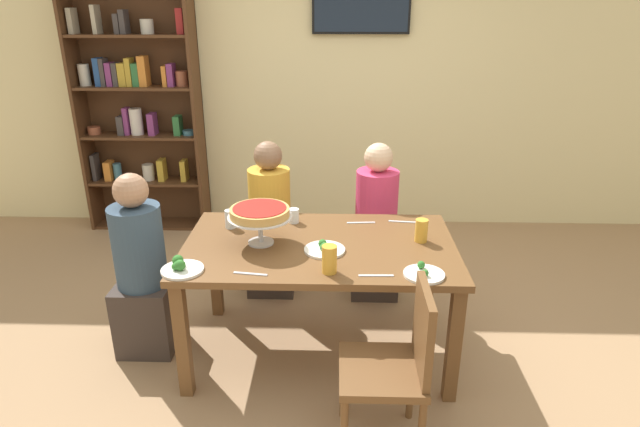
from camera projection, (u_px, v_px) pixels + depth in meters
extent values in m
plane|color=#9E7A56|center=(320.00, 350.00, 3.36)|extent=(12.00, 12.00, 0.00)
cube|color=beige|center=(327.00, 77.00, 4.88)|extent=(8.00, 0.12, 2.80)
cube|color=brown|center=(319.00, 247.00, 3.10)|extent=(1.57, 0.95, 0.04)
cube|color=brown|center=(182.00, 340.00, 2.87)|extent=(0.07, 0.07, 0.70)
cube|color=brown|center=(454.00, 345.00, 2.83)|extent=(0.07, 0.07, 0.70)
cube|color=brown|center=(215.00, 269.00, 3.64)|extent=(0.07, 0.07, 0.70)
cube|color=brown|center=(429.00, 272.00, 3.60)|extent=(0.07, 0.07, 0.70)
cube|color=#4C2D19|center=(81.00, 113.00, 4.85)|extent=(0.03, 0.30, 2.20)
cube|color=#4C2D19|center=(198.00, 114.00, 4.82)|extent=(0.03, 0.30, 2.20)
cube|color=#4C2D19|center=(145.00, 110.00, 4.97)|extent=(1.10, 0.02, 2.20)
cube|color=#4C2D19|center=(153.00, 223.00, 5.24)|extent=(1.04, 0.28, 0.02)
cube|color=#4C2D19|center=(148.00, 181.00, 5.08)|extent=(1.04, 0.28, 0.02)
cube|color=#4C2D19|center=(142.00, 136.00, 4.92)|extent=(1.04, 0.28, 0.02)
cube|color=#4C2D19|center=(136.00, 87.00, 4.75)|extent=(1.04, 0.28, 0.02)
cube|color=#4C2D19|center=(130.00, 35.00, 4.59)|extent=(1.04, 0.28, 0.02)
cube|color=#3D3838|center=(96.00, 167.00, 5.04)|extent=(0.04, 0.13, 0.25)
cube|color=orange|center=(110.00, 170.00, 5.05)|extent=(0.06, 0.13, 0.18)
cylinder|color=#3D7084|center=(118.00, 172.00, 5.05)|extent=(0.08, 0.08, 0.16)
cylinder|color=beige|center=(148.00, 172.00, 5.05)|extent=(0.11, 0.11, 0.15)
cube|color=#B7932D|center=(162.00, 170.00, 5.03)|extent=(0.06, 0.13, 0.20)
cube|color=#B7932D|center=(184.00, 170.00, 5.03)|extent=(0.05, 0.13, 0.20)
cylinder|color=brown|center=(94.00, 130.00, 4.91)|extent=(0.11, 0.11, 0.07)
cube|color=#3D3838|center=(122.00, 125.00, 4.89)|extent=(0.06, 0.13, 0.17)
cube|color=#7A3370|center=(127.00, 121.00, 4.87)|extent=(0.04, 0.10, 0.25)
cylinder|color=silver|center=(136.00, 122.00, 4.87)|extent=(0.11, 0.11, 0.24)
cube|color=#7A3370|center=(152.00, 124.00, 4.87)|extent=(0.06, 0.13, 0.20)
cube|color=#2D6B38|center=(178.00, 125.00, 4.87)|extent=(0.06, 0.13, 0.17)
cylinder|color=#3D7084|center=(189.00, 132.00, 4.89)|extent=(0.12, 0.12, 0.04)
cylinder|color=beige|center=(84.00, 75.00, 4.73)|extent=(0.10, 0.10, 0.19)
cube|color=navy|center=(99.00, 72.00, 4.71)|extent=(0.05, 0.13, 0.24)
cube|color=#3D3838|center=(104.00, 72.00, 4.71)|extent=(0.04, 0.13, 0.24)
cube|color=#7A3370|center=(111.00, 74.00, 4.72)|extent=(0.05, 0.13, 0.20)
cube|color=#3D3838|center=(117.00, 74.00, 4.72)|extent=(0.04, 0.13, 0.20)
cube|color=#B7932D|center=(124.00, 74.00, 4.71)|extent=(0.07, 0.13, 0.20)
cube|color=#B7932D|center=(130.00, 72.00, 4.70)|extent=(0.05, 0.13, 0.24)
cube|color=#2D6B38|center=(137.00, 75.00, 4.71)|extent=(0.06, 0.13, 0.20)
cube|color=orange|center=(144.00, 71.00, 4.70)|extent=(0.07, 0.13, 0.26)
cube|color=orange|center=(166.00, 76.00, 4.71)|extent=(0.04, 0.13, 0.18)
cube|color=#7A3370|center=(172.00, 75.00, 4.70)|extent=(0.05, 0.13, 0.19)
cylinder|color=brown|center=(182.00, 79.00, 4.71)|extent=(0.11, 0.11, 0.13)
cube|color=#B2A88E|center=(73.00, 21.00, 4.56)|extent=(0.04, 0.13, 0.21)
cube|color=#B2A88E|center=(96.00, 19.00, 4.55)|extent=(0.04, 0.13, 0.24)
cube|color=#3D3838|center=(118.00, 24.00, 4.56)|extent=(0.04, 0.13, 0.16)
cube|color=#3D3838|center=(124.00, 22.00, 4.55)|extent=(0.05, 0.13, 0.20)
cylinder|color=beige|center=(147.00, 26.00, 4.56)|extent=(0.11, 0.11, 0.12)
cube|color=maroon|center=(181.00, 21.00, 4.53)|extent=(0.06, 0.13, 0.21)
cube|color=black|center=(361.00, 2.00, 4.55)|extent=(0.85, 0.05, 0.52)
cube|color=#192333|center=(362.00, 2.00, 4.53)|extent=(0.81, 0.01, 0.48)
cube|color=#382D28|center=(148.00, 315.00, 3.33)|extent=(0.34, 0.34, 0.45)
cylinder|color=#33475B|center=(138.00, 246.00, 3.15)|extent=(0.30, 0.30, 0.50)
sphere|color=#A87A5B|center=(131.00, 190.00, 3.02)|extent=(0.20, 0.20, 0.20)
cube|color=#382D28|center=(272.00, 262.00, 4.01)|extent=(0.34, 0.34, 0.45)
cylinder|color=gold|center=(270.00, 203.00, 3.83)|extent=(0.30, 0.30, 0.50)
sphere|color=#846047|center=(268.00, 156.00, 3.70)|extent=(0.20, 0.20, 0.20)
cube|color=#382D28|center=(374.00, 264.00, 3.97)|extent=(0.34, 0.34, 0.45)
cylinder|color=#D63866|center=(377.00, 205.00, 3.79)|extent=(0.30, 0.30, 0.50)
sphere|color=beige|center=(379.00, 157.00, 3.66)|extent=(0.20, 0.20, 0.20)
cube|color=brown|center=(382.00, 371.00, 2.51)|extent=(0.40, 0.40, 0.04)
cube|color=brown|center=(423.00, 330.00, 2.42)|extent=(0.04, 0.36, 0.42)
cylinder|color=brown|center=(343.00, 384.00, 2.76)|extent=(0.04, 0.04, 0.41)
cylinder|color=brown|center=(411.00, 385.00, 2.75)|extent=(0.04, 0.04, 0.41)
cylinder|color=silver|center=(261.00, 242.00, 3.10)|extent=(0.15, 0.15, 0.01)
cylinder|color=silver|center=(261.00, 229.00, 3.07)|extent=(0.03, 0.03, 0.15)
cylinder|color=silver|center=(260.00, 217.00, 3.04)|extent=(0.37, 0.37, 0.01)
cylinder|color=tan|center=(260.00, 212.00, 3.03)|extent=(0.34, 0.34, 0.05)
cylinder|color=maroon|center=(260.00, 208.00, 3.02)|extent=(0.30, 0.30, 0.00)
cylinder|color=white|center=(325.00, 250.00, 3.00)|extent=(0.23, 0.23, 0.01)
sphere|color=#2D7028|center=(325.00, 247.00, 2.94)|extent=(0.06, 0.06, 0.06)
sphere|color=#2D7028|center=(323.00, 243.00, 3.00)|extent=(0.05, 0.05, 0.05)
cylinder|color=white|center=(183.00, 270.00, 2.78)|extent=(0.22, 0.22, 0.01)
sphere|color=#2D7028|center=(178.00, 260.00, 2.80)|extent=(0.06, 0.06, 0.06)
sphere|color=#2D7028|center=(178.00, 265.00, 2.77)|extent=(0.04, 0.04, 0.04)
sphere|color=#2D7028|center=(175.00, 266.00, 2.75)|extent=(0.04, 0.04, 0.04)
sphere|color=#2D7028|center=(180.00, 265.00, 2.75)|extent=(0.06, 0.06, 0.06)
cylinder|color=white|center=(424.00, 274.00, 2.73)|extent=(0.21, 0.21, 0.01)
sphere|color=#2D7028|center=(421.00, 265.00, 2.77)|extent=(0.04, 0.04, 0.04)
sphere|color=#2D7028|center=(425.00, 273.00, 2.69)|extent=(0.04, 0.04, 0.04)
cylinder|color=gold|center=(421.00, 230.00, 3.10)|extent=(0.07, 0.07, 0.14)
cylinder|color=gold|center=(329.00, 259.00, 2.74)|extent=(0.08, 0.08, 0.15)
cylinder|color=white|center=(230.00, 219.00, 3.29)|extent=(0.07, 0.07, 0.11)
cylinder|color=white|center=(294.00, 216.00, 3.37)|extent=(0.07, 0.07, 0.09)
cube|color=silver|center=(361.00, 223.00, 3.38)|extent=(0.18, 0.03, 0.00)
cube|color=silver|center=(250.00, 274.00, 2.74)|extent=(0.18, 0.04, 0.00)
cube|color=silver|center=(403.00, 222.00, 3.39)|extent=(0.18, 0.04, 0.00)
cube|color=silver|center=(242.00, 219.00, 3.44)|extent=(0.18, 0.02, 0.00)
cube|color=silver|center=(376.00, 276.00, 2.73)|extent=(0.18, 0.02, 0.00)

